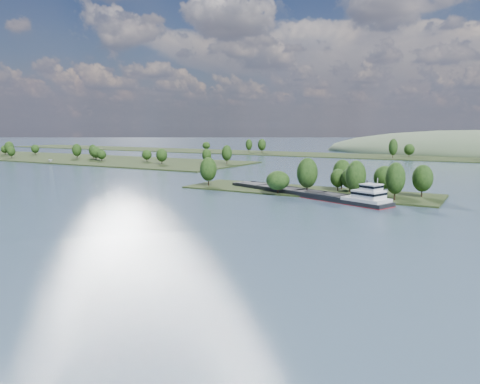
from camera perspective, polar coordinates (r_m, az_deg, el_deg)
The scene contains 6 objects.
ground at distance 132.86m, azimuth -1.17°, elevation -3.17°, with size 1800.00×1800.00×0.00m, color #3B5266.
tree_island at distance 182.12m, azimuth 10.03°, elevation 1.16°, with size 100.00×33.00×14.71m.
left_bank at distance 388.27m, azimuth -20.15°, elevation 3.92°, with size 300.00×80.00×14.01m.
back_shoreline at distance 396.96m, azimuth 20.97°, elevation 3.95°, with size 900.00×60.00×16.37m.
cargo_barge at distance 173.14m, azimuth 8.85°, elevation -0.19°, with size 71.51×34.46×9.92m.
motorboat at distance 354.90m, azimuth -22.11°, elevation 3.54°, with size 2.42×6.43×2.48m, color silver.
Camera 1 is at (65.93, 7.64, 26.09)m, focal length 35.00 mm.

